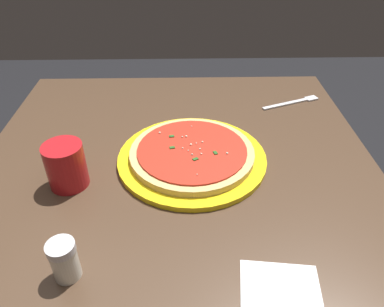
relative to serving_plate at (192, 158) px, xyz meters
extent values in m
cube|color=black|center=(-0.39, -0.43, -0.39)|extent=(0.06, 0.06, 0.71)
cube|color=black|center=(-0.39, 0.36, -0.39)|extent=(0.06, 0.06, 0.71)
cube|color=#473323|center=(0.01, -0.03, -0.02)|extent=(0.94, 0.92, 0.03)
cylinder|color=yellow|center=(0.00, 0.00, 0.00)|extent=(0.34, 0.34, 0.01)
cylinder|color=#DBB26B|center=(0.00, 0.00, 0.01)|extent=(0.29, 0.29, 0.02)
cylinder|color=red|center=(0.00, 0.00, 0.02)|extent=(0.25, 0.25, 0.00)
sphere|color=#EFEACC|center=(0.02, 0.02, 0.03)|extent=(0.00, 0.00, 0.00)
sphere|color=#EFEACC|center=(-0.05, -0.01, 0.03)|extent=(0.01, 0.01, 0.01)
sphere|color=#EFEACC|center=(-0.07, -0.08, 0.03)|extent=(0.01, 0.01, 0.01)
sphere|color=#EFEACC|center=(0.00, -0.02, 0.03)|extent=(0.00, 0.00, 0.00)
sphere|color=#EFEACC|center=(0.00, 0.02, 0.03)|extent=(0.00, 0.00, 0.00)
sphere|color=#EFEACC|center=(0.02, 0.00, 0.03)|extent=(0.00, 0.00, 0.00)
sphere|color=#EFEACC|center=(-0.02, 0.00, 0.03)|extent=(0.01, 0.01, 0.01)
sphere|color=#EFEACC|center=(-0.02, 0.01, 0.03)|extent=(0.00, 0.00, 0.00)
sphere|color=#EFEACC|center=(-0.10, 0.00, 0.03)|extent=(0.00, 0.00, 0.00)
sphere|color=#EFEACC|center=(0.02, 0.08, 0.03)|extent=(0.01, 0.01, 0.01)
sphere|color=#EFEACC|center=(-0.03, 0.03, 0.03)|extent=(0.00, 0.00, 0.00)
sphere|color=#EFEACC|center=(-0.05, -0.02, 0.03)|extent=(0.00, 0.00, 0.00)
sphere|color=#EFEACC|center=(0.01, -0.01, 0.03)|extent=(0.00, 0.00, 0.00)
sphere|color=#EFEACC|center=(0.09, 0.01, 0.03)|extent=(0.00, 0.00, 0.00)
cube|color=#23561E|center=(-0.05, -0.05, 0.03)|extent=(0.01, 0.01, 0.00)
cube|color=#23561E|center=(0.04, 0.01, 0.03)|extent=(0.01, 0.01, 0.00)
cube|color=#23561E|center=(-0.01, -0.05, 0.03)|extent=(0.01, 0.01, 0.00)
cube|color=#23561E|center=(0.02, 0.05, 0.03)|extent=(0.01, 0.01, 0.00)
cylinder|color=#B2191E|center=(0.08, -0.26, 0.04)|extent=(0.08, 0.08, 0.10)
cube|color=white|center=(0.36, 0.13, -0.01)|extent=(0.15, 0.14, 0.00)
cube|color=silver|center=(-0.26, 0.28, 0.00)|extent=(0.07, 0.14, 0.00)
cube|color=silver|center=(-0.30, 0.37, 0.00)|extent=(0.04, 0.04, 0.00)
cylinder|color=silver|center=(0.31, -0.21, 0.02)|extent=(0.04, 0.04, 0.06)
cylinder|color=silver|center=(0.31, -0.21, 0.06)|extent=(0.05, 0.05, 0.01)
camera|label=1|loc=(0.69, -0.02, 0.52)|focal=34.58mm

